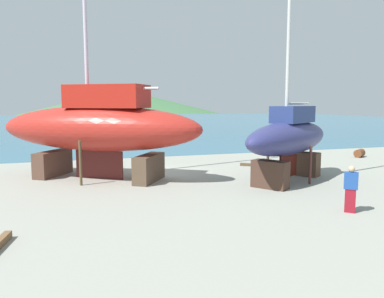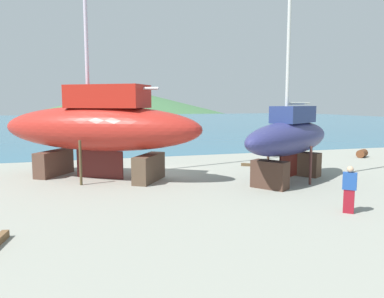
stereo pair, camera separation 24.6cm
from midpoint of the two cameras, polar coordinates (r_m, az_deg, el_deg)
name	(u,v)px [view 2 (the right image)]	position (r m, az deg, el deg)	size (l,w,h in m)	color
ground_plane	(193,200)	(14.62, 0.68, -7.64)	(47.89, 47.89, 0.00)	gray
sea_water	(98,122)	(75.13, -13.68, 3.87)	(150.04, 98.90, 0.01)	#306A87
headland_hill	(129,110)	(204.75, -9.38, 5.74)	(173.11, 173.11, 21.14)	#3F6B41
sailboat_far_slipway	(290,138)	(18.39, 14.66, 1.61)	(7.20, 5.76, 12.91)	#462E24
sailboat_mid_port	(99,126)	(19.00, -13.24, 3.28)	(10.33, 8.21, 18.07)	brown
worker	(349,189)	(13.90, 22.82, -5.48)	(0.49, 0.47, 1.59)	maroon
barrel_blue_faded	(362,153)	(28.43, 24.17, -0.61)	(0.53, 0.53, 0.93)	brown
timber_short_cross	(253,165)	(22.60, 9.33, -2.35)	(1.35, 0.21, 0.16)	brown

